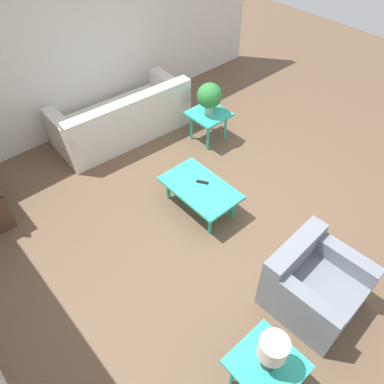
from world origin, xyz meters
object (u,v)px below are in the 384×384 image
at_px(sofa, 123,120).
at_px(armchair, 313,285).
at_px(potted_plant, 209,96).
at_px(table_lamp, 272,350).
at_px(side_table_plant, 209,117).
at_px(side_table_lamp, 266,367).
at_px(coffee_table, 200,189).

relative_size(sofa, armchair, 2.42).
distance_m(potted_plant, table_lamp, 3.84).
height_order(side_table_plant, side_table_lamp, same).
relative_size(potted_plant, table_lamp, 1.15).
bearing_deg(side_table_lamp, armchair, -77.41).
relative_size(coffee_table, potted_plant, 2.08).
relative_size(sofa, side_table_lamp, 3.88).
bearing_deg(side_table_lamp, coffee_table, -28.48).
height_order(sofa, side_table_lamp, sofa).
xyz_separation_m(armchair, coffee_table, (1.82, -0.06, 0.03)).
height_order(sofa, potted_plant, potted_plant).
distance_m(side_table_plant, table_lamp, 3.85).
height_order(armchair, table_lamp, table_lamp).
bearing_deg(table_lamp, sofa, -17.51).
bearing_deg(potted_plant, side_table_lamp, 143.94).
distance_m(armchair, coffee_table, 1.83).
xyz_separation_m(sofa, side_table_lamp, (-4.11, 1.30, 0.13)).
bearing_deg(side_table_lamp, side_table_plant, -36.06).
bearing_deg(potted_plant, coffee_table, 132.38).
distance_m(coffee_table, side_table_plant, 1.55).
height_order(armchair, side_table_plant, armchair).
relative_size(coffee_table, side_table_lamp, 1.81).
xyz_separation_m(sofa, armchair, (-3.87, 0.24, 0.00)).
height_order(coffee_table, potted_plant, potted_plant).
bearing_deg(coffee_table, sofa, -4.97).
height_order(potted_plant, table_lamp, potted_plant).
distance_m(coffee_table, table_lamp, 2.39).
xyz_separation_m(side_table_lamp, potted_plant, (3.10, -2.26, 0.37)).
relative_size(sofa, table_lamp, 5.13).
relative_size(sofa, side_table_plant, 3.88).
distance_m(armchair, side_table_lamp, 1.09).
bearing_deg(sofa, armchair, 89.62).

